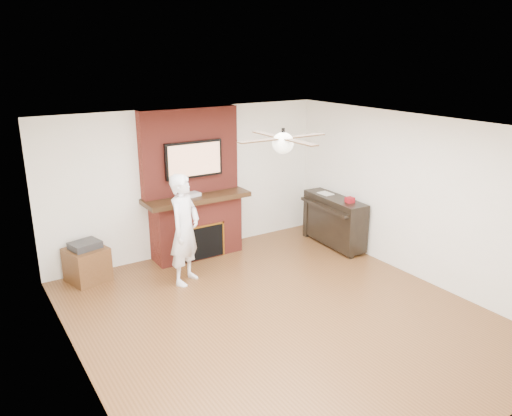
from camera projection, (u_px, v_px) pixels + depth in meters
room_shell at (282, 228)px, 6.26m from camera, size 5.36×5.86×2.86m
fireplace at (194, 199)px, 8.39m from camera, size 1.78×0.64×2.50m
tv at (194, 159)px, 8.15m from camera, size 1.00×0.08×0.60m
ceiling_fan at (283, 142)px, 5.94m from camera, size 1.21×1.21×0.31m
person at (185, 229)px, 7.39m from camera, size 0.74×0.70×1.69m
side_table at (87, 263)px, 7.60m from camera, size 0.67×0.67×0.63m
piano at (334, 220)px, 8.93m from camera, size 0.59×1.40×0.99m
cable_box at (188, 195)px, 8.20m from camera, size 0.42×0.30×0.05m
candle_orange at (193, 257)px, 8.38m from camera, size 0.07×0.07×0.12m
candle_green at (200, 255)px, 8.51m from camera, size 0.06×0.06×0.10m
candle_cream at (203, 253)px, 8.58m from camera, size 0.08×0.08×0.10m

